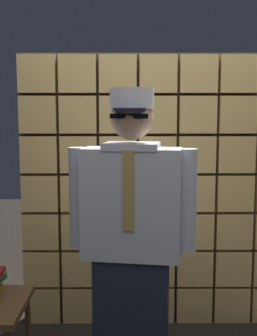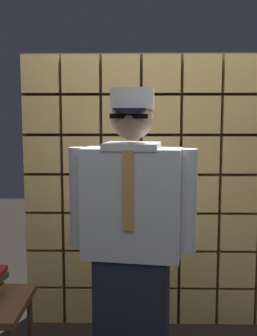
# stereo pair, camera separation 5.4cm
# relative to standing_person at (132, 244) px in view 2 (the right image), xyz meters

# --- Properties ---
(glass_block_wall) EXTENTS (2.05, 0.10, 2.05)m
(glass_block_wall) POSITION_rel_standing_person_xyz_m (0.20, 0.92, 0.11)
(glass_block_wall) COLOR #F2C672
(glass_block_wall) RESTS_ON ground
(standing_person) EXTENTS (0.69, 0.33, 1.72)m
(standing_person) POSITION_rel_standing_person_xyz_m (0.00, 0.00, 0.00)
(standing_person) COLOR #1E2333
(standing_person) RESTS_ON ground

